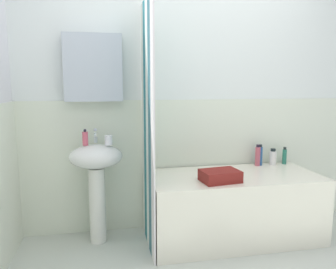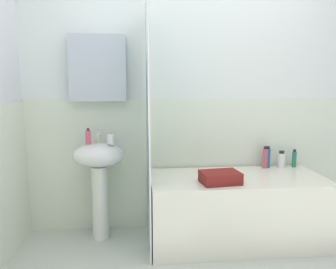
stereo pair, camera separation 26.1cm
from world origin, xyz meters
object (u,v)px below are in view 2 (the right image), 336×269
soap_dispenser (88,137)px  bathtub (236,209)px  shampoo_bottle (281,160)px  conditioner_bottle (265,158)px  toothbrush_cup (111,139)px  sink (99,169)px  body_wash_bottle (294,159)px  lotion_bottle (268,158)px  towel_folded (220,177)px

soap_dispenser → bathtub: soap_dispenser is taller
shampoo_bottle → conditioner_bottle: 0.16m
conditioner_bottle → toothbrush_cup: bearing=-174.2°
soap_dispenser → conditioner_bottle: size_ratio=0.66×
sink → shampoo_bottle: sink is taller
body_wash_bottle → shampoo_bottle: (-0.13, -0.01, -0.00)m
sink → shampoo_bottle: (1.67, 0.11, 0.02)m
shampoo_bottle → sink: bearing=-176.1°
soap_dispenser → lotion_bottle: (1.62, 0.14, -0.24)m
conditioner_bottle → towel_folded: conditioner_bottle is taller
shampoo_bottle → lotion_bottle: (-0.13, 0.01, 0.02)m
towel_folded → soap_dispenser: bearing=164.1°
lotion_bottle → soap_dispenser: bearing=-175.1°
soap_dispenser → towel_folded: size_ratio=0.45×
lotion_bottle → sink: bearing=-175.4°
toothbrush_cup → conditioner_bottle: 1.43m
soap_dispenser → conditioner_bottle: (1.59, 0.13, -0.24)m
sink → towel_folded: size_ratio=2.82×
towel_folded → lotion_bottle: bearing=37.9°
soap_dispenser → shampoo_bottle: bearing=4.2°
sink → towel_folded: sink is taller
sink → toothbrush_cup: toothbrush_cup is taller
soap_dispenser → sink: bearing=10.7°
body_wash_bottle → conditioner_bottle: conditioner_bottle is taller
bathtub → conditioner_bottle: size_ratio=7.17×
soap_dispenser → body_wash_bottle: (1.87, 0.14, -0.26)m
lotion_bottle → conditioner_bottle: (-0.03, -0.01, 0.00)m
sink → toothbrush_cup: (0.11, -0.03, 0.27)m
towel_folded → toothbrush_cup: bearing=161.9°
soap_dispenser → towel_folded: soap_dispenser is taller
soap_dispenser → toothbrush_cup: 0.19m
soap_dispenser → conditioner_bottle: 1.61m
toothbrush_cup → conditioner_bottle: toothbrush_cup is taller
sink → soap_dispenser: 0.30m
shampoo_bottle → lotion_bottle: size_ratio=0.78×
soap_dispenser → shampoo_bottle: soap_dispenser is taller
bathtub → body_wash_bottle: bearing=23.1°
bathtub → lotion_bottle: size_ratio=7.25×
sink → conditioner_bottle: (1.51, 0.11, 0.04)m
sink → towel_folded: bearing=-17.9°
bathtub → lotion_bottle: lotion_bottle is taller
soap_dispenser → lotion_bottle: bearing=4.9°
sink → body_wash_bottle: 1.80m
conditioner_bottle → bathtub: bearing=-143.0°
toothbrush_cup → shampoo_bottle: size_ratio=0.51×
body_wash_bottle → lotion_bottle: bearing=179.3°
conditioner_bottle → towel_folded: (-0.53, -0.43, -0.05)m
bathtub → lotion_bottle: 0.60m
lotion_bottle → towel_folded: bearing=-142.1°
sink → soap_dispenser: soap_dispenser is taller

